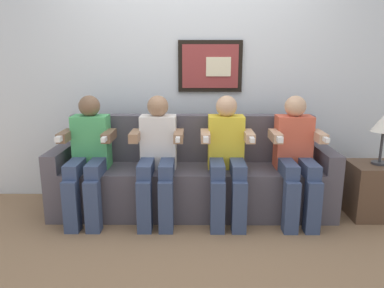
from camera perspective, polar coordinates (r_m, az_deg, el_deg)
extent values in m
plane|color=#8C6B4C|center=(3.35, -0.02, -12.33)|extent=(6.49, 6.49, 0.00)
cube|color=silver|center=(3.78, 0.08, 11.09)|extent=(5.00, 0.05, 2.60)
cube|color=black|center=(3.74, 2.80, 11.82)|extent=(0.63, 0.03, 0.50)
cube|color=maroon|center=(3.73, 2.81, 11.81)|extent=(0.55, 0.02, 0.42)
cube|color=beige|center=(3.72, 4.07, 11.74)|extent=(0.24, 0.02, 0.18)
cube|color=#514C56|center=(3.53, 0.02, -6.98)|extent=(2.32, 0.58, 0.45)
cube|color=#514C56|center=(3.61, 0.05, 0.96)|extent=(2.32, 0.14, 0.45)
cube|color=#514C56|center=(3.72, -19.35, -5.30)|extent=(0.14, 0.58, 0.62)
cube|color=#514C56|center=(3.70, 19.49, -5.41)|extent=(0.14, 0.58, 0.62)
cube|color=#4CB266|center=(3.51, -15.13, 0.37)|extent=(0.32, 0.20, 0.48)
sphere|color=brown|center=(3.46, -15.46, 5.63)|extent=(0.19, 0.19, 0.19)
cube|color=#38476B|center=(3.40, -17.29, -3.36)|extent=(0.12, 0.40, 0.12)
cube|color=#38476B|center=(3.35, -14.36, -3.41)|extent=(0.12, 0.40, 0.12)
cube|color=#38476B|center=(3.31, -17.99, -9.08)|extent=(0.12, 0.12, 0.45)
cube|color=#38476B|center=(3.26, -14.95, -9.23)|extent=(0.12, 0.12, 0.45)
cube|color=brown|center=(3.44, -18.79, 1.21)|extent=(0.08, 0.28, 0.08)
cube|color=brown|center=(3.34, -12.61, 1.23)|extent=(0.08, 0.28, 0.08)
cube|color=white|center=(3.18, -13.26, 0.79)|extent=(0.04, 0.13, 0.04)
cube|color=white|center=(3.29, -19.69, 0.78)|extent=(0.04, 0.10, 0.04)
cube|color=white|center=(3.40, -5.15, 0.36)|extent=(0.32, 0.20, 0.48)
sphere|color=#9E7556|center=(3.34, -5.26, 5.80)|extent=(0.19, 0.19, 0.19)
cube|color=#38476B|center=(3.27, -6.99, -3.52)|extent=(0.12, 0.40, 0.12)
cube|color=#38476B|center=(3.25, -3.83, -3.54)|extent=(0.12, 0.40, 0.12)
cube|color=#38476B|center=(3.18, -7.30, -9.50)|extent=(0.12, 0.12, 0.45)
cube|color=#38476B|center=(3.16, -4.02, -9.56)|extent=(0.12, 0.12, 0.45)
cube|color=#9E7556|center=(3.29, -8.67, 1.24)|extent=(0.08, 0.28, 0.08)
cube|color=#9E7556|center=(3.25, -2.04, 1.24)|extent=(0.08, 0.28, 0.08)
cube|color=white|center=(3.09, -2.17, 0.79)|extent=(0.04, 0.13, 0.04)
cube|color=yellow|center=(3.40, 5.19, 0.34)|extent=(0.32, 0.20, 0.48)
sphere|color=tan|center=(3.34, 5.31, 5.79)|extent=(0.19, 0.19, 0.19)
cube|color=#38476B|center=(3.24, 3.82, -3.56)|extent=(0.12, 0.40, 0.12)
cube|color=#38476B|center=(3.26, 6.98, -3.55)|extent=(0.12, 0.40, 0.12)
cube|color=#38476B|center=(3.15, 3.94, -9.59)|extent=(0.12, 0.12, 0.45)
cube|color=#38476B|center=(3.17, 7.24, -9.55)|extent=(0.12, 0.12, 0.45)
cube|color=tan|center=(3.25, 2.05, 1.24)|extent=(0.08, 0.28, 0.08)
cube|color=tan|center=(3.28, 8.69, 1.21)|extent=(0.08, 0.28, 0.08)
cube|color=white|center=(3.13, 9.11, 0.76)|extent=(0.04, 0.13, 0.04)
cube|color=white|center=(3.09, 2.13, 0.78)|extent=(0.04, 0.10, 0.04)
cube|color=#D8593F|center=(3.50, 15.23, 0.31)|extent=(0.32, 0.20, 0.48)
sphere|color=tan|center=(3.44, 15.57, 5.59)|extent=(0.19, 0.19, 0.19)
cube|color=#38476B|center=(3.34, 14.39, -3.49)|extent=(0.12, 0.40, 0.12)
cube|color=#38476B|center=(3.38, 17.36, -3.44)|extent=(0.12, 0.40, 0.12)
cube|color=#38476B|center=(3.25, 14.93, -9.33)|extent=(0.12, 0.12, 0.45)
cube|color=#38476B|center=(3.30, 18.00, -9.20)|extent=(0.12, 0.12, 0.45)
cube|color=tan|center=(3.32, 12.66, 1.19)|extent=(0.08, 0.28, 0.08)
cube|color=tan|center=(3.42, 18.89, 1.14)|extent=(0.08, 0.28, 0.08)
cube|color=white|center=(3.27, 19.76, 0.70)|extent=(0.04, 0.13, 0.04)
cube|color=white|center=(3.17, 13.26, 0.74)|extent=(0.04, 0.10, 0.04)
cube|color=brown|center=(3.82, 25.76, -6.38)|extent=(0.40, 0.40, 0.50)
cylinder|color=#333338|center=(3.76, 26.79, -2.61)|extent=(0.14, 0.14, 0.02)
cylinder|color=#333338|center=(3.73, 27.03, -0.40)|extent=(0.02, 0.02, 0.28)
cone|color=silver|center=(3.69, 27.40, 2.93)|extent=(0.22, 0.22, 0.16)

